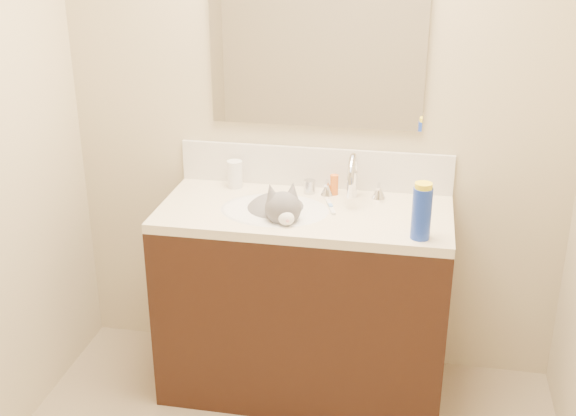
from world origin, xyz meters
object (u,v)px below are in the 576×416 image
at_px(basin, 275,225).
at_px(amber_bottle, 334,185).
at_px(vanity_cabinet, 304,304).
at_px(spray_can, 422,213).
at_px(faucet, 353,181).
at_px(silver_jar, 309,187).
at_px(cat, 277,217).
at_px(pill_bottle, 235,174).

xyz_separation_m(basin, amber_bottle, (0.22, 0.22, 0.11)).
xyz_separation_m(vanity_cabinet, amber_bottle, (0.10, 0.19, 0.49)).
xyz_separation_m(amber_bottle, spray_can, (0.37, -0.38, 0.06)).
distance_m(faucet, silver_jar, 0.20).
bearing_deg(vanity_cabinet, basin, -165.96).
bearing_deg(spray_can, cat, 163.11).
bearing_deg(spray_can, amber_bottle, 134.12).
relative_size(vanity_cabinet, faucet, 4.29).
xyz_separation_m(vanity_cabinet, pill_bottle, (-0.34, 0.19, 0.51)).
bearing_deg(vanity_cabinet, silver_jar, 92.88).
xyz_separation_m(vanity_cabinet, basin, (-0.12, -0.03, 0.38)).
height_order(pill_bottle, silver_jar, pill_bottle).
bearing_deg(basin, cat, 34.65).
xyz_separation_m(faucet, amber_bottle, (-0.08, 0.05, -0.04)).
bearing_deg(faucet, pill_bottle, 173.95).
distance_m(cat, amber_bottle, 0.30).
bearing_deg(amber_bottle, silver_jar, -177.78).
distance_m(vanity_cabinet, basin, 0.40).
height_order(cat, amber_bottle, cat).
bearing_deg(amber_bottle, basin, -135.24).
xyz_separation_m(pill_bottle, amber_bottle, (0.44, -0.01, -0.02)).
bearing_deg(basin, silver_jar, 62.34).
bearing_deg(vanity_cabinet, spray_can, -22.91).
distance_m(faucet, pill_bottle, 0.53).
distance_m(basin, faucet, 0.38).
relative_size(basin, cat, 1.08).
bearing_deg(spray_can, silver_jar, 141.57).
bearing_deg(silver_jar, amber_bottle, 2.22).
relative_size(vanity_cabinet, amber_bottle, 13.55).
height_order(faucet, amber_bottle, faucet).
bearing_deg(cat, amber_bottle, 21.54).
bearing_deg(cat, basin, -169.01).
height_order(vanity_cabinet, spray_can, spray_can).
bearing_deg(silver_jar, basin, -117.66).
height_order(cat, silver_jar, cat).
distance_m(faucet, amber_bottle, 0.10).
height_order(vanity_cabinet, faucet, faucet).
xyz_separation_m(basin, pill_bottle, (-0.22, 0.22, 0.13)).
bearing_deg(basin, spray_can, -15.95).
bearing_deg(amber_bottle, cat, -134.80).
relative_size(vanity_cabinet, cat, 2.89).
height_order(vanity_cabinet, basin, basin).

